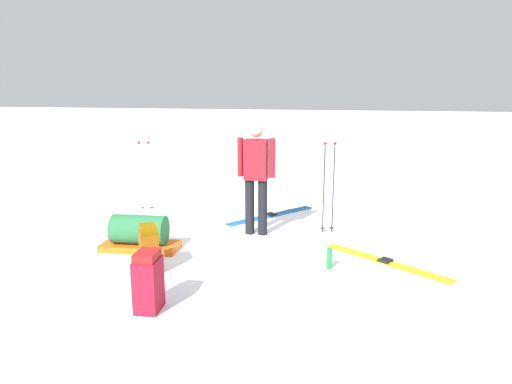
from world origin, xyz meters
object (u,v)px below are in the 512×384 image
(ski_pair_near, at_px, (385,262))
(gear_sled, at_px, (140,234))
(backpack_bright, at_px, (148,282))
(backpack_large_dark, at_px, (149,249))
(thermos_bottle, at_px, (329,259))
(ski_poles_planted_far, at_px, (329,183))
(skier_standing, at_px, (256,173))
(ski_poles_planted_near, at_px, (145,173))
(ski_pair_far, at_px, (271,215))

(ski_pair_near, height_order, gear_sled, gear_sled)
(ski_pair_near, height_order, backpack_bright, backpack_bright)
(backpack_large_dark, distance_m, backpack_bright, 1.03)
(thermos_bottle, bearing_deg, gear_sled, -3.54)
(ski_poles_planted_far, relative_size, thermos_bottle, 5.39)
(gear_sled, bearing_deg, backpack_large_dark, 123.55)
(skier_standing, distance_m, thermos_bottle, 1.86)
(skier_standing, height_order, backpack_bright, skier_standing)
(skier_standing, bearing_deg, backpack_bright, 78.62)
(thermos_bottle, bearing_deg, backpack_large_dark, 14.12)
(ski_poles_planted_near, xyz_separation_m, gear_sled, (-0.80, 1.94, -0.48))
(skier_standing, xyz_separation_m, backpack_large_dark, (0.96, 1.72, -0.67))
(backpack_bright, distance_m, thermos_bottle, 2.26)
(skier_standing, height_order, gear_sled, skier_standing)
(backpack_bright, height_order, thermos_bottle, backpack_bright)
(skier_standing, distance_m, ski_pair_far, 1.41)
(ski_pair_near, distance_m, ski_poles_planted_near, 4.50)
(skier_standing, height_order, ski_pair_far, skier_standing)
(thermos_bottle, bearing_deg, ski_poles_planted_far, -85.68)
(backpack_large_dark, height_order, ski_poles_planted_near, ski_poles_planted_near)
(skier_standing, height_order, thermos_bottle, skier_standing)
(ski_pair_far, bearing_deg, ski_poles_planted_far, 145.11)
(backpack_bright, bearing_deg, gear_sled, -61.50)
(ski_poles_planted_near, height_order, thermos_bottle, ski_poles_planted_near)
(skier_standing, xyz_separation_m, gear_sled, (1.42, 1.02, -0.73))
(ski_pair_near, relative_size, backpack_bright, 2.52)
(ski_pair_far, bearing_deg, thermos_bottle, 116.95)
(ski_pair_far, xyz_separation_m, thermos_bottle, (-1.13, 2.22, 0.12))
(thermos_bottle, bearing_deg, ski_pair_far, -63.05)
(ski_pair_near, distance_m, thermos_bottle, 0.79)
(skier_standing, distance_m, ski_poles_planted_far, 1.12)
(backpack_large_dark, bearing_deg, ski_pair_far, -109.96)
(thermos_bottle, bearing_deg, ski_poles_planted_near, -31.74)
(skier_standing, xyz_separation_m, thermos_bottle, (-1.17, 1.18, -0.82))
(ski_poles_planted_far, bearing_deg, ski_pair_near, 124.71)
(thermos_bottle, bearing_deg, ski_pair_near, -153.53)
(backpack_bright, xyz_separation_m, thermos_bottle, (-1.71, -1.47, -0.17))
(ski_pair_near, relative_size, gear_sled, 1.43)
(ski_poles_planted_near, bearing_deg, ski_poles_planted_far, 169.90)
(ski_poles_planted_near, relative_size, ski_poles_planted_far, 0.90)
(skier_standing, distance_m, gear_sled, 1.90)
(backpack_bright, bearing_deg, ski_pair_far, -98.86)
(ski_pair_far, height_order, thermos_bottle, thermos_bottle)
(ski_poles_planted_near, distance_m, thermos_bottle, 4.03)
(ski_poles_planted_far, height_order, thermos_bottle, ski_poles_planted_far)
(skier_standing, height_order, ski_pair_near, skier_standing)
(ski_poles_planted_near, distance_m, gear_sled, 2.15)
(ski_poles_planted_near, bearing_deg, ski_pair_far, -176.86)
(gear_sled, bearing_deg, thermos_bottle, 176.46)
(gear_sled, relative_size, thermos_bottle, 4.19)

